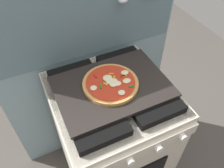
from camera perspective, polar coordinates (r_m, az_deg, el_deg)
ground_plane at (r=1.88m, az=-0.00°, el=-19.96°), size 4.00×4.00×0.00m
kitchen_backsplash at (r=1.42m, az=-5.74°, el=4.94°), size 1.10×0.08×1.55m
stove at (r=1.47m, az=0.03°, el=-12.94°), size 0.60×0.64×0.90m
baking_tray at (r=1.11m, az=-0.00°, el=-0.64°), size 0.54×0.38×0.02m
pizza_left at (r=1.09m, az=-0.30°, el=0.19°), size 0.27×0.27×0.03m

